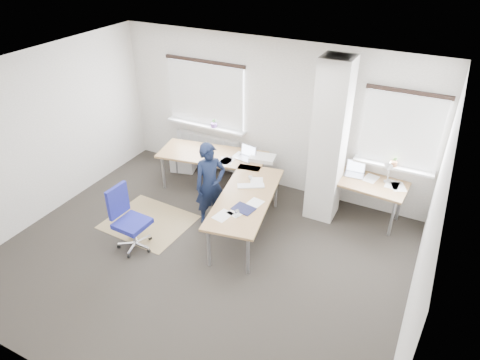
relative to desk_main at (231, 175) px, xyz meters
The scene contains 8 objects.
ground 1.52m from the desk_main, 82.31° to the right, with size 6.00×6.00×0.00m, color black.
room_shell 1.43m from the desk_main, 67.80° to the right, with size 6.04×5.04×2.82m.
floor_mat 1.63m from the desk_main, 136.61° to the right, with size 1.39×1.17×0.01m, color #8F784E.
white_crate 1.81m from the desk_main, 152.83° to the left, with size 0.47×0.33×0.28m, color white.
desk_main is the anchor object (origin of this frame).
desk_side 2.26m from the desk_main, 20.93° to the left, with size 1.45×0.80×1.22m.
task_chair 1.90m from the desk_main, 118.54° to the right, with size 0.58×0.57×1.06m.
person 0.50m from the desk_main, 104.20° to the right, with size 0.54×0.35×1.48m, color black.
Camera 1 is at (2.84, -4.23, 4.45)m, focal length 32.00 mm.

